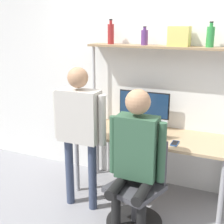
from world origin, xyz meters
TOP-DOWN VIEW (x-y plane):
  - ground_plane at (0.00, 0.00)m, footprint 12.00×12.00m
  - wall_back at (0.00, 0.71)m, footprint 8.00×0.06m
  - desk at (0.00, 0.35)m, footprint 1.75×0.66m
  - shelf_unit at (0.00, 0.55)m, footprint 1.66×0.23m
  - monitor at (-0.16, 0.55)m, footprint 0.61×0.17m
  - laptop at (0.02, 0.22)m, footprint 0.34×0.21m
  - cell_phone at (0.30, 0.19)m, footprint 0.07×0.15m
  - office_chair at (0.05, -0.25)m, footprint 0.58×0.58m
  - person_seated at (0.04, -0.29)m, footprint 0.56×0.48m
  - person_standing at (-0.62, -0.18)m, footprint 0.60×0.21m
  - bottle_green at (0.53, 0.55)m, footprint 0.08×0.08m
  - bottle_purple at (-0.18, 0.55)m, footprint 0.08×0.08m
  - bottle_red at (-0.58, 0.55)m, footprint 0.07×0.07m
  - storage_box at (0.21, 0.55)m, footprint 0.22×0.18m

SIDE VIEW (x-z plane):
  - ground_plane at x=0.00m, z-range 0.00..0.00m
  - office_chair at x=0.05m, z-range -0.18..0.72m
  - desk at x=0.00m, z-range 0.29..1.04m
  - cell_phone at x=0.30m, z-range 0.75..0.76m
  - laptop at x=0.02m, z-range 0.70..0.92m
  - person_seated at x=0.04m, z-range 0.12..1.52m
  - person_standing at x=-0.62m, z-range 0.21..1.75m
  - monitor at x=-0.16m, z-range 0.79..1.23m
  - wall_back at x=0.00m, z-range 0.00..2.70m
  - shelf_unit at x=0.00m, z-range 0.58..2.30m
  - bottle_purple at x=-0.18m, z-range 1.70..1.91m
  - storage_box at x=0.21m, z-range 1.72..1.92m
  - bottle_green at x=0.53m, z-range 1.70..1.95m
  - bottle_red at x=-0.58m, z-range 1.70..1.98m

